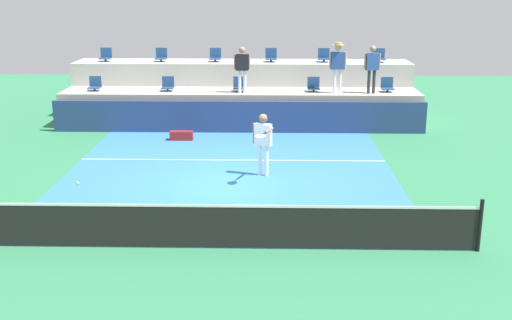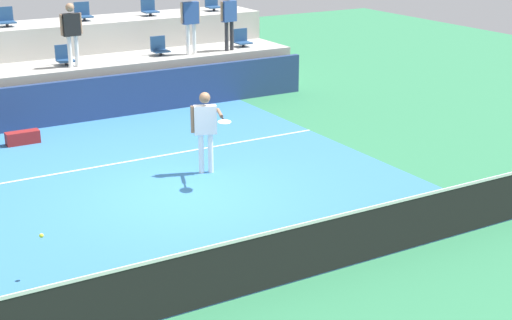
# 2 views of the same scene
# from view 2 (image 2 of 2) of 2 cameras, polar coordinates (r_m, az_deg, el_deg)

# --- Properties ---
(ground_plane) EXTENTS (40.00, 40.00, 0.00)m
(ground_plane) POSITION_cam_2_polar(r_m,az_deg,el_deg) (14.48, -5.36, -2.64)
(ground_plane) COLOR #2D754C
(court_inner_paint) EXTENTS (9.00, 10.00, 0.01)m
(court_inner_paint) POSITION_cam_2_polar(r_m,az_deg,el_deg) (15.34, -6.96, -1.45)
(court_inner_paint) COLOR teal
(court_inner_paint) RESTS_ON ground_plane
(court_service_line) EXTENTS (9.00, 0.06, 0.00)m
(court_service_line) POSITION_cam_2_polar(r_m,az_deg,el_deg) (16.56, -8.91, 0.02)
(court_service_line) COLOR white
(court_service_line) RESTS_ON ground_plane
(tennis_net) EXTENTS (10.48, 0.08, 1.07)m
(tennis_net) POSITION_cam_2_polar(r_m,az_deg,el_deg) (11.07, 3.50, -6.77)
(tennis_net) COLOR black
(tennis_net) RESTS_ON ground_plane
(sponsor_backboard) EXTENTS (13.00, 0.16, 1.10)m
(sponsor_backboard) POSITION_cam_2_polar(r_m,az_deg,el_deg) (19.68, -12.91, 4.43)
(sponsor_backboard) COLOR navy
(sponsor_backboard) RESTS_ON ground_plane
(seating_tier_lower) EXTENTS (13.00, 1.80, 1.25)m
(seating_tier_lower) POSITION_cam_2_polar(r_m,az_deg,el_deg) (20.88, -14.04, 5.36)
(seating_tier_lower) COLOR #ADAAA3
(seating_tier_lower) RESTS_ON ground_plane
(seating_tier_upper) EXTENTS (13.00, 1.80, 2.10)m
(seating_tier_upper) POSITION_cam_2_polar(r_m,az_deg,el_deg) (22.49, -15.48, 7.29)
(seating_tier_upper) COLOR #ADAAA3
(seating_tier_upper) RESTS_ON ground_plane
(stadium_chair_lower_center) EXTENTS (0.44, 0.40, 0.52)m
(stadium_chair_lower_center) POSITION_cam_2_polar(r_m,az_deg,el_deg) (20.64, -14.26, 7.58)
(stadium_chair_lower_center) COLOR #2D2D33
(stadium_chair_lower_center) RESTS_ON seating_tier_lower
(stadium_chair_lower_right) EXTENTS (0.44, 0.40, 0.52)m
(stadium_chair_lower_right) POSITION_cam_2_polar(r_m,az_deg,el_deg) (21.52, -7.32, 8.44)
(stadium_chair_lower_right) COLOR #2D2D33
(stadium_chair_lower_right) RESTS_ON seating_tier_lower
(stadium_chair_lower_far_right) EXTENTS (0.44, 0.40, 0.52)m
(stadium_chair_lower_far_right) POSITION_cam_2_polar(r_m,az_deg,el_deg) (22.68, -1.06, 9.12)
(stadium_chair_lower_far_right) COLOR #2D2D33
(stadium_chair_lower_far_right) RESTS_ON seating_tier_lower
(stadium_chair_upper_mid_left) EXTENTS (0.44, 0.40, 0.52)m
(stadium_chair_upper_mid_left) POSITION_cam_2_polar(r_m,az_deg,el_deg) (21.98, -18.38, 10.12)
(stadium_chair_upper_mid_left) COLOR #2D2D33
(stadium_chair_upper_mid_left) RESTS_ON seating_tier_upper
(stadium_chair_upper_mid_right) EXTENTS (0.44, 0.40, 0.52)m
(stadium_chair_upper_mid_right) POSITION_cam_2_polar(r_m,az_deg,el_deg) (22.53, -12.94, 10.78)
(stadium_chair_upper_mid_right) COLOR #2D2D33
(stadium_chair_upper_mid_right) RESTS_ON seating_tier_upper
(stadium_chair_upper_right) EXTENTS (0.44, 0.40, 0.52)m
(stadium_chair_upper_right) POSITION_cam_2_polar(r_m,az_deg,el_deg) (23.22, -8.08, 11.28)
(stadium_chair_upper_right) COLOR #2D2D33
(stadium_chair_upper_right) RESTS_ON seating_tier_upper
(stadium_chair_upper_far_right) EXTENTS (0.44, 0.40, 0.52)m
(stadium_chair_upper_far_right) POSITION_cam_2_polar(r_m,az_deg,el_deg) (24.11, -3.29, 11.71)
(stadium_chair_upper_far_right) COLOR #2D2D33
(stadium_chair_upper_far_right) RESTS_ON seating_tier_upper
(tennis_player) EXTENTS (0.57, 1.30, 1.71)m
(tennis_player) POSITION_cam_2_polar(r_m,az_deg,el_deg) (15.29, -3.81, 2.70)
(tennis_player) COLOR white
(tennis_player) RESTS_ON ground_plane
(spectator_in_white) EXTENTS (0.58, 0.23, 1.64)m
(spectator_in_white) POSITION_cam_2_polar(r_m,az_deg,el_deg) (20.18, -13.78, 9.59)
(spectator_in_white) COLOR white
(spectator_in_white) RESTS_ON seating_tier_lower
(spectator_with_hat) EXTENTS (0.61, 0.44, 1.80)m
(spectator_with_hat) POSITION_cam_2_polar(r_m,az_deg,el_deg) (21.36, -4.98, 10.89)
(spectator_with_hat) COLOR white
(spectator_with_hat) RESTS_ON seating_tier_lower
(spectator_in_grey) EXTENTS (0.59, 0.26, 1.69)m
(spectator_in_grey) POSITION_cam_2_polar(r_m,az_deg,el_deg) (21.92, -2.06, 10.90)
(spectator_in_grey) COLOR #2D2D33
(spectator_in_grey) RESTS_ON seating_tier_lower
(tennis_ball) EXTENTS (0.07, 0.07, 0.07)m
(tennis_ball) POSITION_cam_2_polar(r_m,az_deg,el_deg) (11.46, -15.91, -5.52)
(tennis_ball) COLOR #CCE033
(equipment_bag) EXTENTS (0.76, 0.28, 0.30)m
(equipment_bag) POSITION_cam_2_polar(r_m,az_deg,el_deg) (18.25, -17.22, 1.62)
(equipment_bag) COLOR maroon
(equipment_bag) RESTS_ON ground_plane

